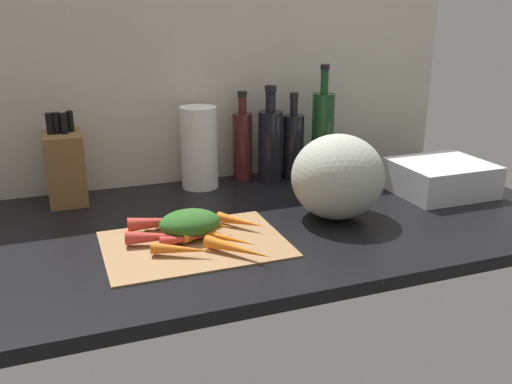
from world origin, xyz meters
The scene contains 23 objects.
ground_plane centered at (0.00, 0.00, -1.50)cm, with size 170.00×80.00×3.00cm, color black.
wall_back centered at (0.00, 38.50, 30.00)cm, with size 170.00×3.00×60.00cm, color beige.
cutting_board centered at (-11.61, -11.08, 0.40)cm, with size 39.95×28.86×0.80cm, color #997047.
carrot_0 centered at (-8.82, -9.69, 2.15)cm, with size 2.71×2.71×11.39cm, color orange.
carrot_1 centered at (-4.76, -21.15, 2.17)cm, with size 2.73×2.73×16.28cm, color orange.
carrot_2 centered at (-5.41, -14.01, 1.95)cm, with size 2.31×2.31×16.86cm, color orange.
carrot_3 centered at (-10.52, -2.26, 1.99)cm, with size 2.38×2.38×16.46cm, color red.
carrot_4 centered at (-15.71, -17.05, 2.05)cm, with size 2.51×2.51×13.37cm, color orange.
carrot_5 centered at (-15.28, -0.99, 2.09)cm, with size 2.59×2.59×11.54cm, color orange.
carrot_6 centered at (0.93, -6.39, 2.11)cm, with size 2.62×2.62×12.57cm, color orange.
carrot_7 centered at (-14.41, -11.64, 2.02)cm, with size 2.44×2.44×10.08cm, color red.
carrot_8 centered at (-8.07, -5.75, 2.41)cm, with size 3.23×3.23×14.56cm, color orange.
carrot_9 centered at (-18.65, -9.42, 2.33)cm, with size 3.07×3.07×15.54cm, color red.
carrot_10 centered at (-16.72, -0.88, 2.50)cm, with size 3.40×3.40×15.98cm, color red.
carrot_greens_pile centered at (-11.61, -7.07, 3.76)cm, with size 14.00×10.77×5.92cm, color #2D6023.
winter_squash centered at (26.31, -6.62, 10.59)cm, with size 23.27×22.23×21.19cm, color #B2B7A8.
knife_block centered at (-36.38, 30.79, 9.78)cm, with size 9.74×16.59×24.45cm.
paper_towel_roll centered at (0.71, 29.50, 11.85)cm, with size 10.61×10.61×23.69cm, color white.
bottle_0 centered at (14.79, 31.72, 11.00)cm, with size 5.86×5.86×27.04cm.
bottle_1 centered at (22.09, 27.63, 11.55)cm, with size 7.21×7.21×28.89cm.
bottle_2 centered at (29.77, 28.02, 10.40)cm, with size 6.48×6.48×26.37cm.
bottle_3 centered at (39.09, 26.87, 13.62)cm, with size 6.73×6.73×34.37cm.
dish_rack centered at (63.18, -0.18, 4.51)cm, with size 25.38×21.96×9.01cm, color silver.
Camera 1 is at (-38.90, -122.69, 50.60)cm, focal length 39.05 mm.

